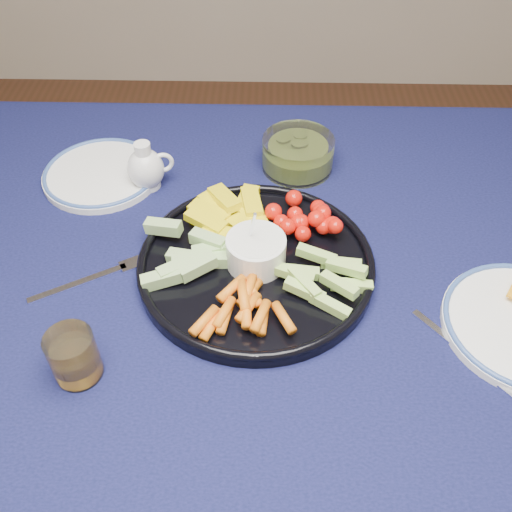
{
  "coord_description": "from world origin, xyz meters",
  "views": [
    {
      "loc": [
        -0.07,
        -0.59,
        1.42
      ],
      "look_at": [
        -0.08,
        0.03,
        0.78
      ],
      "focal_mm": 40.0,
      "sensor_mm": 36.0,
      "label": 1
    }
  ],
  "objects_px": {
    "dining_table": "(303,320)",
    "juice_tumbler": "(75,358)",
    "creamer_pitcher": "(146,168)",
    "pickle_bowl": "(298,155)",
    "side_plate_extra": "(101,173)",
    "crudite_platter": "(254,261)"
  },
  "relations": [
    {
      "from": "creamer_pitcher",
      "to": "juice_tumbler",
      "type": "distance_m",
      "value": 0.41
    },
    {
      "from": "creamer_pitcher",
      "to": "pickle_bowl",
      "type": "relative_size",
      "value": 0.68
    },
    {
      "from": "juice_tumbler",
      "to": "side_plate_extra",
      "type": "relative_size",
      "value": 0.35
    },
    {
      "from": "dining_table",
      "to": "side_plate_extra",
      "type": "relative_size",
      "value": 7.62
    },
    {
      "from": "crudite_platter",
      "to": "pickle_bowl",
      "type": "relative_size",
      "value": 2.76
    },
    {
      "from": "creamer_pitcher",
      "to": "side_plate_extra",
      "type": "relative_size",
      "value": 0.43
    },
    {
      "from": "dining_table",
      "to": "side_plate_extra",
      "type": "height_order",
      "value": "side_plate_extra"
    },
    {
      "from": "dining_table",
      "to": "crudite_platter",
      "type": "relative_size",
      "value": 4.43
    },
    {
      "from": "pickle_bowl",
      "to": "side_plate_extra",
      "type": "relative_size",
      "value": 0.62
    },
    {
      "from": "crudite_platter",
      "to": "juice_tumbler",
      "type": "height_order",
      "value": "crudite_platter"
    },
    {
      "from": "dining_table",
      "to": "juice_tumbler",
      "type": "bearing_deg",
      "value": -152.25
    },
    {
      "from": "creamer_pitcher",
      "to": "pickle_bowl",
      "type": "bearing_deg",
      "value": 12.99
    },
    {
      "from": "juice_tumbler",
      "to": "side_plate_extra",
      "type": "distance_m",
      "value": 0.44
    },
    {
      "from": "creamer_pitcher",
      "to": "side_plate_extra",
      "type": "distance_m",
      "value": 0.1
    },
    {
      "from": "pickle_bowl",
      "to": "juice_tumbler",
      "type": "relative_size",
      "value": 1.77
    },
    {
      "from": "pickle_bowl",
      "to": "side_plate_extra",
      "type": "bearing_deg",
      "value": -173.65
    },
    {
      "from": "juice_tumbler",
      "to": "creamer_pitcher",
      "type": "bearing_deg",
      "value": 85.58
    },
    {
      "from": "creamer_pitcher",
      "to": "side_plate_extra",
      "type": "height_order",
      "value": "creamer_pitcher"
    },
    {
      "from": "dining_table",
      "to": "juice_tumbler",
      "type": "distance_m",
      "value": 0.38
    },
    {
      "from": "crudite_platter",
      "to": "dining_table",
      "type": "bearing_deg",
      "value": -20.06
    },
    {
      "from": "creamer_pitcher",
      "to": "pickle_bowl",
      "type": "height_order",
      "value": "creamer_pitcher"
    },
    {
      "from": "dining_table",
      "to": "creamer_pitcher",
      "type": "bearing_deg",
      "value": 139.73
    }
  ]
}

